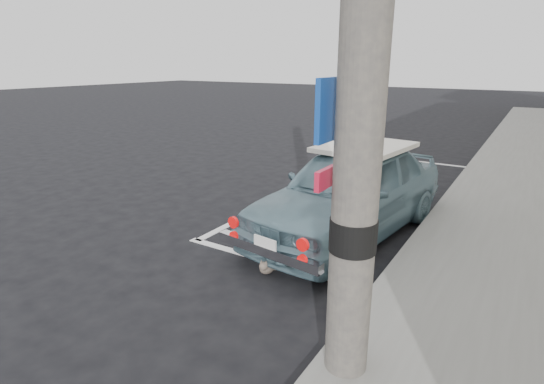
{
  "coord_description": "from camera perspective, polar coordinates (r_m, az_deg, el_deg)",
  "views": [
    {
      "loc": [
        3.08,
        -4.78,
        2.53
      ],
      "look_at": [
        0.02,
        0.1,
        0.75
      ],
      "focal_mm": 28.0,
      "sensor_mm": 36.0,
      "label": 1
    }
  ],
  "objects": [
    {
      "name": "ground",
      "position": [
        6.23,
        -0.68,
        -6.81
      ],
      "size": [
        80.0,
        80.0,
        0.0
      ],
      "primitive_type": "plane",
      "color": "black",
      "rests_on": "ground"
    },
    {
      "name": "sidewalk",
      "position": [
        7.21,
        31.01,
        -5.31
      ],
      "size": [
        2.8,
        40.0,
        0.15
      ],
      "primitive_type": "cube",
      "color": "slate",
      "rests_on": "ground"
    },
    {
      "name": "pline_rear",
      "position": [
        5.6,
        0.88,
        -9.63
      ],
      "size": [
        3.0,
        0.12,
        0.01
      ],
      "primitive_type": "cube",
      "color": "silver",
      "rests_on": "ground"
    },
    {
      "name": "pline_front",
      "position": [
        11.85,
        18.77,
        3.94
      ],
      "size": [
        3.0,
        0.12,
        0.01
      ],
      "primitive_type": "cube",
      "color": "silver",
      "rests_on": "ground"
    },
    {
      "name": "pline_side",
      "position": [
        9.1,
        4.77,
        0.99
      ],
      "size": [
        0.12,
        7.0,
        0.01
      ],
      "primitive_type": "cube",
      "color": "silver",
      "rests_on": "ground"
    },
    {
      "name": "retro_coupe",
      "position": [
        6.47,
        10.47,
        0.29
      ],
      "size": [
        2.09,
        4.14,
        1.35
      ],
      "rotation": [
        0.0,
        0.0,
        -0.13
      ],
      "color": "slate",
      "rests_on": "ground"
    },
    {
      "name": "cat",
      "position": [
        5.34,
        -0.67,
        -9.85
      ],
      "size": [
        0.25,
        0.42,
        0.23
      ],
      "rotation": [
        0.0,
        0.0,
        0.22
      ],
      "color": "#675D4E",
      "rests_on": "ground"
    }
  ]
}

